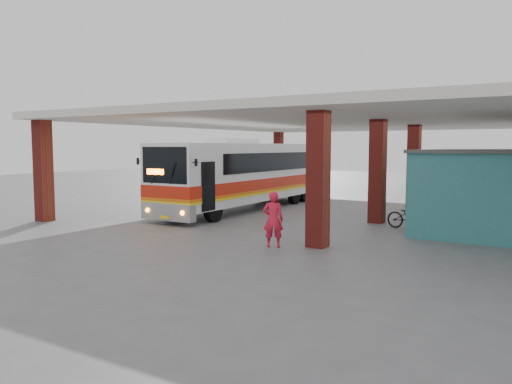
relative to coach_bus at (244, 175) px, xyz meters
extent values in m
plane|color=#515154|center=(4.20, -3.76, -1.79)|extent=(90.00, 90.00, 0.00)
cube|color=maroon|center=(7.20, -6.76, 0.39)|extent=(0.60, 0.60, 4.35)
cube|color=maroon|center=(7.20, -0.76, 0.39)|extent=(0.60, 0.60, 4.35)
cube|color=maroon|center=(7.20, 5.24, 0.39)|extent=(0.60, 0.60, 4.35)
cube|color=maroon|center=(-5.30, -7.76, 0.39)|extent=(0.60, 0.60, 4.35)
cube|color=maroon|center=(-5.30, 13.24, 0.39)|extent=(0.60, 0.60, 4.35)
cube|color=silver|center=(4.70, 2.74, 2.71)|extent=(21.00, 23.00, 0.30)
cube|color=#2E7175|center=(11.70, 0.24, -0.29)|extent=(5.00, 8.00, 3.00)
cube|color=#464646|center=(11.70, 0.24, 1.26)|extent=(5.20, 8.20, 0.12)
cube|color=#143930|center=(9.18, -1.26, -0.74)|extent=(0.08, 0.95, 2.10)
cube|color=black|center=(9.18, 1.74, 0.01)|extent=(0.08, 1.20, 1.00)
cube|color=black|center=(9.15, 1.74, 0.01)|extent=(0.04, 1.30, 1.10)
cube|color=silver|center=(0.00, 0.03, 0.15)|extent=(2.78, 12.30, 2.86)
cube|color=silver|center=(0.02, -0.99, 1.68)|extent=(1.28, 3.09, 0.26)
cube|color=gray|center=(0.11, -5.91, -1.23)|extent=(2.58, 0.46, 0.71)
cube|color=red|center=(0.00, 0.03, -0.41)|extent=(2.82, 12.30, 0.51)
cube|color=orange|center=(0.00, 0.03, -0.73)|extent=(2.82, 12.30, 0.13)
cube|color=yellow|center=(0.00, 0.03, -0.85)|extent=(2.82, 12.30, 0.10)
cube|color=black|center=(0.11, -6.05, 0.68)|extent=(2.30, 0.14, 1.48)
cube|color=black|center=(-1.30, 0.83, 0.66)|extent=(0.22, 9.19, 0.92)
cube|color=black|center=(1.27, 0.88, 0.66)|extent=(0.22, 9.19, 0.92)
cube|color=#FF5905|center=(-0.34, -6.12, 0.41)|extent=(0.87, 0.07, 0.22)
sphere|color=orange|center=(-0.80, -6.14, -1.20)|extent=(0.18, 0.18, 0.18)
sphere|color=orange|center=(1.03, -6.10, -1.20)|extent=(0.18, 0.18, 0.18)
cube|color=yellow|center=(0.12, -6.13, -1.43)|extent=(0.46, 0.04, 0.12)
cylinder|color=black|center=(-1.02, -4.27, -1.28)|extent=(0.35, 1.03, 1.02)
cylinder|color=black|center=(1.18, -4.23, -1.28)|extent=(0.35, 1.03, 1.02)
cylinder|color=black|center=(-1.16, 3.59, -1.28)|extent=(0.35, 1.03, 1.02)
cylinder|color=black|center=(1.03, 3.63, -1.28)|extent=(0.35, 1.03, 1.02)
cylinder|color=black|center=(-1.19, 4.92, -1.28)|extent=(0.35, 1.03, 1.02)
cylinder|color=black|center=(1.00, 4.96, -1.28)|extent=(0.35, 1.03, 1.02)
imported|color=black|center=(8.90, -1.79, -1.28)|extent=(2.03, 0.96, 1.03)
imported|color=red|center=(6.01, -7.56, -0.89)|extent=(0.78, 0.68, 1.80)
cube|color=#B11512|center=(9.16, 1.66, -1.58)|extent=(0.45, 0.45, 0.05)
cube|color=#B11512|center=(9.32, 1.69, -1.34)|extent=(0.12, 0.38, 0.54)
cylinder|color=black|center=(9.04, 1.48, -1.70)|extent=(0.03, 0.03, 0.18)
cylinder|color=black|center=(9.34, 1.54, -1.70)|extent=(0.03, 0.03, 0.18)
cylinder|color=black|center=(8.98, 1.78, -1.70)|extent=(0.03, 0.03, 0.18)
cylinder|color=black|center=(9.28, 1.84, -1.70)|extent=(0.03, 0.03, 0.18)
camera|label=1|loc=(13.79, -21.30, 1.43)|focal=35.00mm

